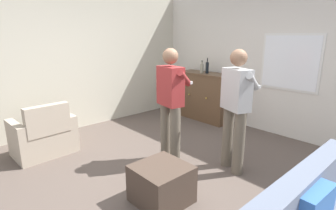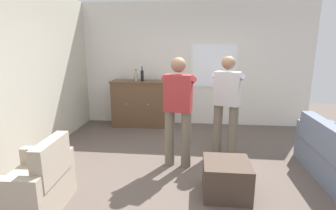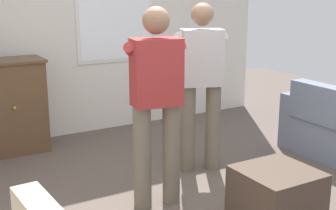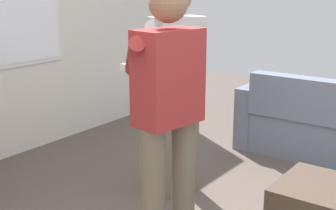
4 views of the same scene
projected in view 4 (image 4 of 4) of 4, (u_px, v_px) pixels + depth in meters
The scene contains 2 objects.
person_standing_left at pixel (167, 113), 2.74m from camera, with size 0.55×0.50×1.68m.
person_standing_right at pixel (176, 81), 3.61m from camera, with size 0.52×0.52×1.68m.
Camera 4 is at (-2.35, -1.23, 1.69)m, focal length 50.00 mm.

